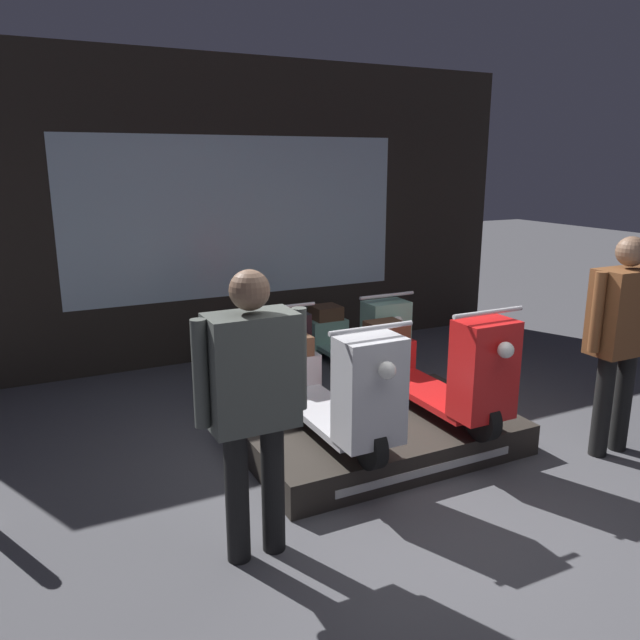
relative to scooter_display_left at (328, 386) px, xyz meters
name	(u,v)px	position (x,y,z in m)	size (l,w,h in m)	color
ground_plane	(436,507)	(0.34, -0.85, -0.59)	(30.00, 30.00, 0.00)	#4C4C51
shop_wall_back	(238,213)	(0.34, 2.79, 1.00)	(6.75, 0.09, 3.20)	#28231E
display_platform	(377,433)	(0.46, 0.06, -0.48)	(2.03, 1.31, 0.23)	#2D2823
scooter_display_left	(328,386)	(0.00, 0.00, 0.00)	(0.58, 1.68, 0.94)	black
scooter_display_right	(433,367)	(0.91, 0.00, 0.00)	(0.58, 1.68, 0.94)	black
scooter_backrow_0	(261,352)	(0.14, 1.68, -0.23)	(0.58, 1.68, 0.94)	black
scooter_backrow_1	(356,338)	(1.19, 1.68, -0.23)	(0.58, 1.68, 0.94)	black
person_left_browsing	(252,392)	(-0.86, -0.79, 0.37)	(0.63, 0.26, 1.62)	black
person_right_browsing	(622,327)	(1.98, -0.79, 0.38)	(0.64, 0.27, 1.63)	black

